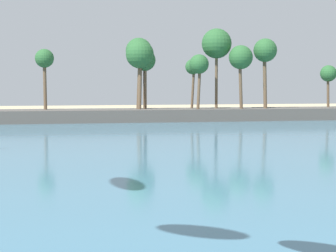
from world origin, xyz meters
name	(u,v)px	position (x,y,z in m)	size (l,w,h in m)	color
sea	(103,130)	(0.00, 60.74, 0.03)	(220.00, 105.71, 0.06)	teal
palm_headland	(113,90)	(2.18, 73.69, 4.59)	(88.05, 6.15, 13.45)	#514C47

